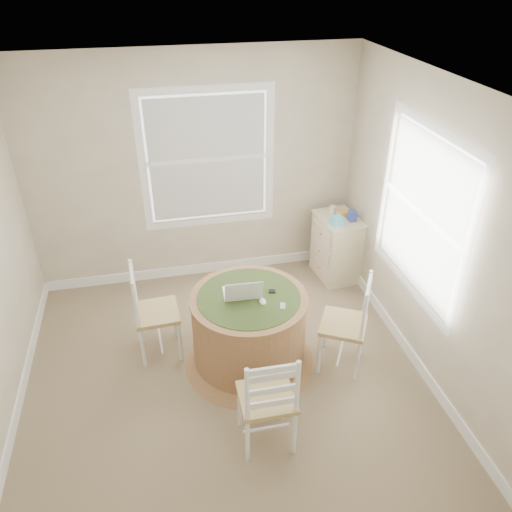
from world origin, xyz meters
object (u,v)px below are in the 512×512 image
object	(u,v)px
round_table	(249,327)
laptop	(242,293)
corner_chest	(336,247)
chair_right	(343,324)
chair_near	(267,397)
chair_left	(157,312)

from	to	relation	value
round_table	laptop	world-z (taller)	laptop
laptop	corner_chest	distance (m)	1.84
chair_right	corner_chest	world-z (taller)	chair_right
chair_near	laptop	size ratio (longest dim) A/B	2.75
chair_right	corner_chest	xyz separation A→B (m)	(0.46, 1.43, -0.08)
round_table	chair_near	size ratio (longest dim) A/B	1.30
round_table	chair_right	world-z (taller)	chair_right
corner_chest	round_table	bearing A→B (deg)	-143.08
chair_near	chair_right	distance (m)	1.13
laptop	chair_left	bearing A→B (deg)	-17.53
chair_right	laptop	bearing A→B (deg)	-76.39
round_table	chair_left	size ratio (longest dim) A/B	1.30
round_table	chair_left	world-z (taller)	chair_left
round_table	chair_left	bearing A→B (deg)	170.89
laptop	chair_near	bearing A→B (deg)	93.21
chair_left	laptop	xyz separation A→B (m)	(0.77, -0.29, 0.31)
chair_near	chair_right	bearing A→B (deg)	-140.99
chair_right	corner_chest	size ratio (longest dim) A/B	1.22
chair_near	laptop	xyz separation A→B (m)	(0.00, 0.94, 0.31)
round_table	laptop	size ratio (longest dim) A/B	3.59
chair_left	chair_near	bearing A→B (deg)	-151.10
chair_left	chair_right	xyz separation A→B (m)	(1.65, -0.54, 0.00)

